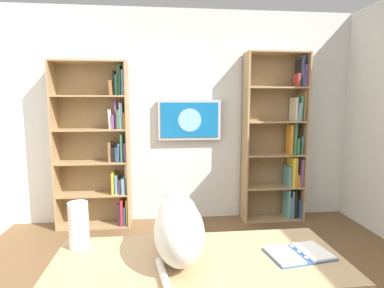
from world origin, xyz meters
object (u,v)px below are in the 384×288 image
bookshelf_right (101,146)px  cat (178,225)px  wall_mounted_tv (189,120)px  open_binder (299,253)px  paper_towel_roll (79,225)px  bookshelf_left (281,142)px  desk (199,280)px

bookshelf_right → cat: 2.44m
wall_mounted_tv → cat: size_ratio=1.21×
bookshelf_right → open_binder: bearing=121.8°
bookshelf_right → paper_towel_roll: (-0.26, 2.14, -0.16)m
open_binder → paper_towel_roll: 1.23m
bookshelf_left → bookshelf_right: 2.30m
desk → open_binder: size_ratio=4.28×
wall_mounted_tv → paper_towel_roll: (0.85, 2.22, -0.46)m
bookshelf_left → open_binder: bookshelf_left is taller
cat → paper_towel_roll: size_ratio=2.49×
bookshelf_right → open_binder: (-1.46, 2.36, -0.28)m
bookshelf_left → bookshelf_right: bookshelf_left is taller
cat → open_binder: cat is taller
wall_mounted_tv → paper_towel_roll: size_ratio=3.02×
bookshelf_right → paper_towel_roll: bookshelf_right is taller
desk → paper_towel_roll: bearing=-18.8°
wall_mounted_tv → bookshelf_left: bearing=176.0°
desk → paper_towel_roll: (0.66, -0.22, 0.24)m
bookshelf_right → cat: size_ratio=3.07×
cat → wall_mounted_tv: bearing=-97.0°
bookshelf_right → desk: bearing=111.2°
desk → wall_mounted_tv: bearing=-94.4°
wall_mounted_tv → paper_towel_roll: bearing=69.1°
bookshelf_left → bookshelf_right: size_ratio=1.07×
bookshelf_left → paper_towel_roll: (2.04, 2.14, -0.17)m
bookshelf_left → cat: bearing=57.1°
bookshelf_right → wall_mounted_tv: size_ratio=2.53×
bookshelf_right → open_binder: 2.79m
desk → paper_towel_roll: 0.74m
wall_mounted_tv → desk: size_ratio=0.52×
cat → open_binder: bearing=174.3°
bookshelf_left → paper_towel_roll: size_ratio=8.16×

